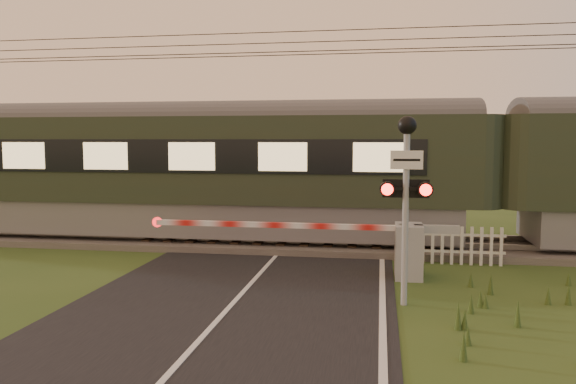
% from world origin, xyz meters
% --- Properties ---
extents(ground, '(160.00, 160.00, 0.00)m').
position_xyz_m(ground, '(0.00, 0.00, 0.00)').
color(ground, '#2E471B').
rests_on(ground, ground).
extents(road, '(6.00, 140.00, 0.03)m').
position_xyz_m(road, '(0.02, -0.23, 0.01)').
color(road, black).
rests_on(road, ground).
extents(track_bed, '(140.00, 3.40, 0.39)m').
position_xyz_m(track_bed, '(0.00, 6.50, 0.07)').
color(track_bed, '#47423D').
rests_on(track_bed, ground).
extents(overhead_wires, '(120.00, 0.62, 0.62)m').
position_xyz_m(overhead_wires, '(0.00, 6.50, 5.72)').
color(overhead_wires, black).
rests_on(overhead_wires, ground).
extents(train, '(41.41, 2.86, 3.86)m').
position_xyz_m(train, '(5.75, 6.50, 2.21)').
color(train, slate).
rests_on(train, ground).
extents(boom_gate, '(7.08, 0.92, 1.22)m').
position_xyz_m(boom_gate, '(3.01, 3.09, 0.67)').
color(boom_gate, gray).
rests_on(boom_gate, ground).
extents(crossing_signal, '(0.89, 0.36, 3.49)m').
position_xyz_m(crossing_signal, '(3.14, 0.94, 2.40)').
color(crossing_signal, gray).
rests_on(crossing_signal, ground).
extents(picket_fence, '(2.54, 0.08, 0.95)m').
position_xyz_m(picket_fence, '(4.44, 4.60, 0.48)').
color(picket_fence, silver).
rests_on(picket_fence, ground).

